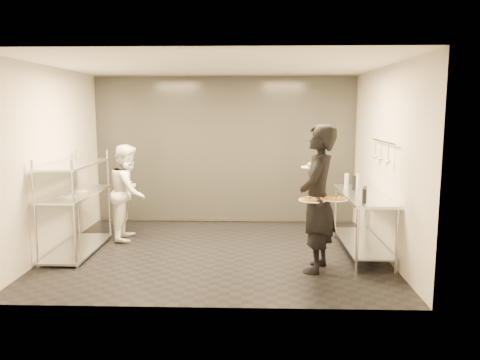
{
  "coord_description": "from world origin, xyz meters",
  "views": [
    {
      "loc": [
        0.56,
        -6.87,
        2.17
      ],
      "look_at": [
        0.34,
        0.14,
        1.1
      ],
      "focal_mm": 35.0,
      "sensor_mm": 36.0,
      "label": 1
    }
  ],
  "objects_px": {
    "chef": "(128,192)",
    "pos_monitor": "(365,195)",
    "bottle_green": "(347,181)",
    "pass_rack": "(76,202)",
    "pizza_plate_far": "(335,199)",
    "pizza_plate_near": "(312,199)",
    "waiter": "(317,199)",
    "salad_plate": "(312,166)",
    "bottle_clear": "(357,180)",
    "prep_counter": "(363,213)",
    "bottle_dark": "(354,183)"
  },
  "relations": [
    {
      "from": "salad_plate",
      "to": "bottle_green",
      "type": "xyz_separation_m",
      "value": [
        0.68,
        0.97,
        -0.35
      ]
    },
    {
      "from": "bottle_green",
      "to": "bottle_clear",
      "type": "xyz_separation_m",
      "value": [
        0.21,
        0.16,
        -0.01
      ]
    },
    {
      "from": "waiter",
      "to": "pos_monitor",
      "type": "xyz_separation_m",
      "value": [
        0.66,
        0.17,
        0.03
      ]
    },
    {
      "from": "bottle_clear",
      "to": "bottle_dark",
      "type": "relative_size",
      "value": 0.92
    },
    {
      "from": "salad_plate",
      "to": "chef",
      "type": "bearing_deg",
      "value": 157.65
    },
    {
      "from": "pizza_plate_near",
      "to": "prep_counter",
      "type": "bearing_deg",
      "value": 47.41
    },
    {
      "from": "pizza_plate_far",
      "to": "bottle_dark",
      "type": "height_order",
      "value": "bottle_dark"
    },
    {
      "from": "bottle_dark",
      "to": "pizza_plate_near",
      "type": "bearing_deg",
      "value": -121.68
    },
    {
      "from": "waiter",
      "to": "pizza_plate_far",
      "type": "bearing_deg",
      "value": 59.47
    },
    {
      "from": "chef",
      "to": "bottle_clear",
      "type": "relative_size",
      "value": 7.48
    },
    {
      "from": "prep_counter",
      "to": "bottle_green",
      "type": "height_order",
      "value": "bottle_green"
    },
    {
      "from": "pass_rack",
      "to": "bottle_clear",
      "type": "xyz_separation_m",
      "value": [
        4.39,
        0.69,
        0.26
      ]
    },
    {
      "from": "salad_plate",
      "to": "prep_counter",
      "type": "bearing_deg",
      "value": 28.28
    },
    {
      "from": "pizza_plate_far",
      "to": "pass_rack",
      "type": "bearing_deg",
      "value": 165.54
    },
    {
      "from": "bottle_green",
      "to": "bottle_dark",
      "type": "xyz_separation_m",
      "value": [
        0.08,
        -0.18,
        -0.0
      ]
    },
    {
      "from": "waiter",
      "to": "bottle_green",
      "type": "relative_size",
      "value": 8.36
    },
    {
      "from": "pos_monitor",
      "to": "bottle_dark",
      "type": "relative_size",
      "value": 1.15
    },
    {
      "from": "pass_rack",
      "to": "bottle_clear",
      "type": "relative_size",
      "value": 7.52
    },
    {
      "from": "pizza_plate_far",
      "to": "waiter",
      "type": "bearing_deg",
      "value": 130.77
    },
    {
      "from": "chef",
      "to": "bottle_green",
      "type": "bearing_deg",
      "value": -96.63
    },
    {
      "from": "chef",
      "to": "pos_monitor",
      "type": "height_order",
      "value": "chef"
    },
    {
      "from": "chef",
      "to": "bottle_green",
      "type": "xyz_separation_m",
      "value": [
        3.58,
        -0.22,
        0.24
      ]
    },
    {
      "from": "prep_counter",
      "to": "pizza_plate_far",
      "type": "distance_m",
      "value": 1.2
    },
    {
      "from": "bottle_dark",
      "to": "chef",
      "type": "bearing_deg",
      "value": 173.77
    },
    {
      "from": "pizza_plate_far",
      "to": "bottle_clear",
      "type": "xyz_separation_m",
      "value": [
        0.64,
        1.66,
        -0.01
      ]
    },
    {
      "from": "prep_counter",
      "to": "pizza_plate_near",
      "type": "xyz_separation_m",
      "value": [
        -0.88,
        -0.95,
        0.39
      ]
    },
    {
      "from": "waiter",
      "to": "pos_monitor",
      "type": "distance_m",
      "value": 0.68
    },
    {
      "from": "prep_counter",
      "to": "bottle_dark",
      "type": "height_order",
      "value": "bottle_dark"
    },
    {
      "from": "waiter",
      "to": "chef",
      "type": "xyz_separation_m",
      "value": [
        -2.95,
        1.49,
        -0.19
      ]
    },
    {
      "from": "pos_monitor",
      "to": "bottle_green",
      "type": "distance_m",
      "value": 1.1
    },
    {
      "from": "pizza_plate_far",
      "to": "bottle_clear",
      "type": "bearing_deg",
      "value": 68.82
    },
    {
      "from": "pass_rack",
      "to": "chef",
      "type": "height_order",
      "value": "chef"
    },
    {
      "from": "pos_monitor",
      "to": "bottle_clear",
      "type": "bearing_deg",
      "value": 96.86
    },
    {
      "from": "pizza_plate_far",
      "to": "bottle_clear",
      "type": "relative_size",
      "value": 1.49
    },
    {
      "from": "waiter",
      "to": "bottle_dark",
      "type": "relative_size",
      "value": 8.53
    },
    {
      "from": "bottle_green",
      "to": "pass_rack",
      "type": "bearing_deg",
      "value": -172.76
    },
    {
      "from": "prep_counter",
      "to": "pizza_plate_near",
      "type": "bearing_deg",
      "value": -132.59
    },
    {
      "from": "pizza_plate_near",
      "to": "bottle_clear",
      "type": "height_order",
      "value": "bottle_clear"
    },
    {
      "from": "pos_monitor",
      "to": "bottle_dark",
      "type": "height_order",
      "value": "bottle_dark"
    },
    {
      "from": "pos_monitor",
      "to": "bottle_green",
      "type": "bearing_deg",
      "value": 106.54
    },
    {
      "from": "pizza_plate_far",
      "to": "bottle_clear",
      "type": "height_order",
      "value": "bottle_clear"
    },
    {
      "from": "bottle_clear",
      "to": "pizza_plate_far",
      "type": "bearing_deg",
      "value": -111.18
    },
    {
      "from": "pizza_plate_far",
      "to": "bottle_green",
      "type": "distance_m",
      "value": 1.56
    },
    {
      "from": "pass_rack",
      "to": "pizza_plate_near",
      "type": "distance_m",
      "value": 3.59
    },
    {
      "from": "pass_rack",
      "to": "salad_plate",
      "type": "xyz_separation_m",
      "value": [
        3.5,
        -0.44,
        0.62
      ]
    },
    {
      "from": "pass_rack",
      "to": "bottle_green",
      "type": "distance_m",
      "value": 4.22
    },
    {
      "from": "pass_rack",
      "to": "waiter",
      "type": "bearing_deg",
      "value": -11.79
    },
    {
      "from": "pizza_plate_far",
      "to": "pizza_plate_near",
      "type": "bearing_deg",
      "value": 176.86
    },
    {
      "from": "pizza_plate_far",
      "to": "pos_monitor",
      "type": "xyz_separation_m",
      "value": [
        0.47,
        0.4,
        -0.02
      ]
    },
    {
      "from": "bottle_green",
      "to": "bottle_dark",
      "type": "bearing_deg",
      "value": -66.53
    }
  ]
}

